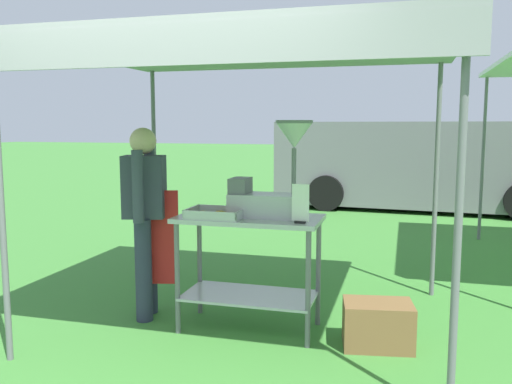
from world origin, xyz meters
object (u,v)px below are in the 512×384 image
Objects in this scene: donut_cart at (249,248)px; donut_tray at (216,215)px; supply_crate at (378,325)px; vendor at (146,212)px; menu_sign at (300,206)px; stall_canopy at (252,54)px; donut_fryer at (273,181)px; van_grey at (424,164)px.

donut_tray is (-0.23, -0.12, 0.28)m from donut_cart.
vendor is at bearing 176.30° from supply_crate.
donut_tray is at bearing 175.33° from menu_sign.
stall_canopy is 1.51m from donut_cart.
donut_fryer reaches higher than supply_crate.
donut_tray is 0.52m from donut_fryer.
donut_fryer is at bearing -100.75° from van_grey.
donut_tray is 1.46m from supply_crate.
donut_fryer is at bearing -21.13° from stall_canopy.
donut_tray is 0.27× the size of vendor.
donut_fryer is (0.19, 0.03, 0.54)m from donut_cart.
menu_sign is at bearing -38.25° from donut_fryer.
menu_sign is (0.67, -0.05, 0.10)m from donut_tray.
van_grey is (2.43, 6.95, -0.02)m from vendor.
donut_fryer is 1.36× the size of supply_crate.
van_grey is (1.74, 7.11, -0.06)m from donut_tray.
donut_cart is 2.62× the size of donut_tray.
donut_tray is 0.68m from menu_sign.
donut_fryer is 7.10m from van_grey.
menu_sign is 1.38m from vendor.
donut_fryer is at bearing -0.69° from vendor.
donut_cart is 0.57m from donut_fryer.
stall_canopy reaches higher than donut_fryer.
supply_crate is (1.93, -0.12, -0.73)m from vendor.
van_grey is at bearing 79.25° from donut_fryer.
stall_canopy is at bearing 3.68° from vendor.
stall_canopy reaches higher than supply_crate.
donut_cart reaches higher than supply_crate.
vendor is at bearing 179.31° from donut_fryer.
stall_canopy is 1.57m from vendor.
donut_tray is at bearing -103.76° from van_grey.
menu_sign is 0.52× the size of supply_crate.
donut_fryer is 2.61× the size of menu_sign.
vendor reaches higher than donut_tray.
donut_cart is 0.20× the size of van_grey.
menu_sign is at bearing -171.13° from supply_crate.
supply_crate is 7.13m from van_grey.
donut_tray reaches higher than supply_crate.
supply_crate is at bearing 8.87° from menu_sign.
vendor is (-0.69, 0.16, -0.04)m from donut_tray.
vendor is at bearing -109.25° from van_grey.
stall_canopy is 10.81× the size of menu_sign.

